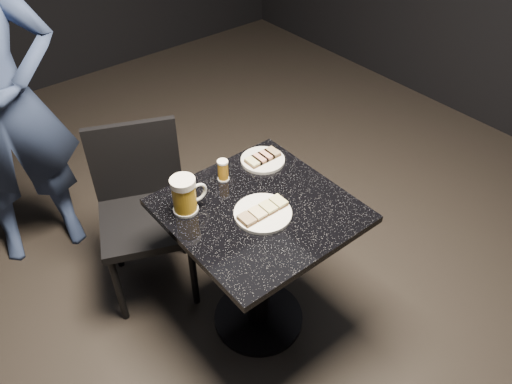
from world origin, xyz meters
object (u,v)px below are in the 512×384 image
at_px(beer_mug, 185,195).
at_px(beer_tumbler, 223,170).
at_px(table, 259,249).
at_px(plate_small, 263,160).
at_px(chair, 143,204).
at_px(plate_large, 263,213).

relative_size(beer_mug, beer_tumbler, 1.61).
distance_m(table, beer_mug, 0.43).
bearing_deg(plate_small, beer_tumbler, 177.73).
bearing_deg(table, plate_small, 47.68).
xyz_separation_m(table, chair, (-0.24, 0.59, -0.01)).
bearing_deg(plate_small, chair, 141.97).
bearing_deg(chair, plate_small, -38.03).
bearing_deg(plate_small, beer_mug, -172.63).
relative_size(table, chair, 0.85).
relative_size(plate_large, plate_small, 1.17).
relative_size(plate_large, chair, 0.26).
bearing_deg(beer_tumbler, plate_small, -2.27).
bearing_deg(beer_tumbler, chair, 124.78).
bearing_deg(plate_large, plate_small, 50.42).
distance_m(beer_tumbler, chair, 0.52).
distance_m(plate_small, table, 0.40).
xyz_separation_m(table, beer_tumbler, (-0.00, 0.24, 0.29)).
bearing_deg(table, beer_tumbler, 90.88).
relative_size(plate_large, table, 0.31).
height_order(plate_small, beer_mug, beer_mug).
height_order(plate_large, chair, chair).
bearing_deg(plate_large, chair, 110.17).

